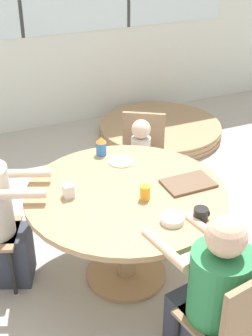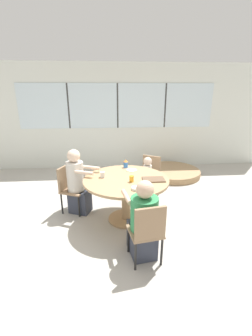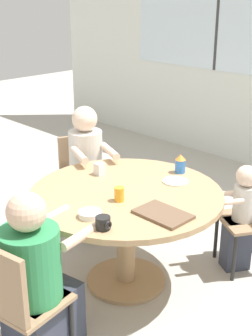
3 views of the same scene
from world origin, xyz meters
The scene contains 14 objects.
ground_plane centered at (0.00, 0.00, 0.00)m, with size 16.00×16.00×0.00m, color #B2ADA3.
dining_table centered at (0.00, 0.00, 0.60)m, with size 1.38×1.38×0.75m.
chair_for_woman_green_shirt centered at (0.18, -1.05, 0.50)m, with size 0.46×0.46×0.84m.
chair_for_man_blue_shirt centered at (-0.98, 0.40, 0.50)m, with size 0.52×0.52×0.84m.
person_woman_green_shirt centered at (0.15, -0.88, 0.48)m, with size 0.44×0.68×1.08m.
person_man_blue_shirt centered at (-0.83, 0.34, 0.54)m, with size 0.60×0.48×1.16m.
person_toddler centered at (0.48, 0.77, 0.43)m, with size 0.31×0.35×0.87m.
food_tray_dark centered at (0.43, -0.10, 0.76)m, with size 0.35×0.23×0.02m.
coffee_mug centered at (0.29, -0.48, 0.79)m, with size 0.10×0.09×0.08m.
sippy_cup centered at (0.04, 0.56, 0.83)m, with size 0.08×0.08×0.15m.
juice_glass centered at (0.08, -0.14, 0.80)m, with size 0.07×0.07×0.10m.
milk_carton_small centered at (-0.38, 0.09, 0.80)m, with size 0.07×0.07×0.09m.
bowl_white_shallow centered at (0.12, -0.44, 0.77)m, with size 0.15×0.15×0.04m.
plate_tortillas centered at (0.13, 0.39, 0.76)m, with size 0.19×0.19×0.01m.
Camera 3 is at (2.15, -2.14, 2.11)m, focal length 50.00 mm.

